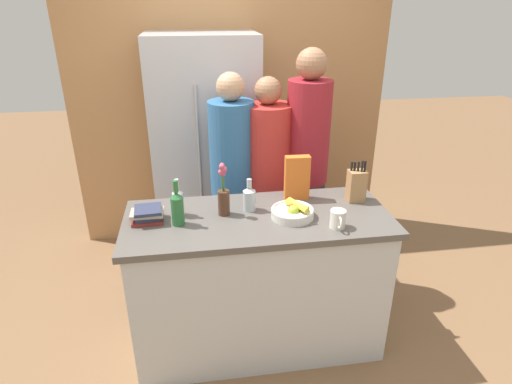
# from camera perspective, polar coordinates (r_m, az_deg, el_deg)

# --- Properties ---
(ground_plane) EXTENTS (14.00, 14.00, 0.00)m
(ground_plane) POSITION_cam_1_polar(r_m,az_deg,el_deg) (3.09, 0.25, -18.81)
(ground_plane) COLOR brown
(kitchen_island) EXTENTS (1.58, 0.67, 0.93)m
(kitchen_island) POSITION_cam_1_polar(r_m,az_deg,el_deg) (2.79, 0.27, -11.76)
(kitchen_island) COLOR silver
(kitchen_island) RESTS_ON ground_plane
(back_wall_wood) EXTENTS (2.78, 0.12, 2.60)m
(back_wall_wood) POSITION_cam_1_polar(r_m,az_deg,el_deg) (3.90, -3.39, 12.35)
(back_wall_wood) COLOR #AD7A4C
(back_wall_wood) RESTS_ON ground_plane
(refrigerator) EXTENTS (0.86, 0.63, 1.88)m
(refrigerator) POSITION_cam_1_polar(r_m,az_deg,el_deg) (3.64, -6.65, 5.42)
(refrigerator) COLOR #B7B7BC
(refrigerator) RESTS_ON ground_plane
(fruit_bowl) EXTENTS (0.25, 0.25, 0.10)m
(fruit_bowl) POSITION_cam_1_polar(r_m,az_deg,el_deg) (2.52, 4.96, -2.61)
(fruit_bowl) COLOR silver
(fruit_bowl) RESTS_ON kitchen_island
(knife_block) EXTENTS (0.11, 0.09, 0.27)m
(knife_block) POSITION_cam_1_polar(r_m,az_deg,el_deg) (2.77, 13.23, 0.90)
(knife_block) COLOR #A87A4C
(knife_block) RESTS_ON kitchen_island
(flower_vase) EXTENTS (0.07, 0.07, 0.33)m
(flower_vase) POSITION_cam_1_polar(r_m,az_deg,el_deg) (2.51, -4.35, -0.41)
(flower_vase) COLOR #4C2D1E
(flower_vase) RESTS_ON kitchen_island
(cereal_box) EXTENTS (0.16, 0.07, 0.29)m
(cereal_box) POSITION_cam_1_polar(r_m,az_deg,el_deg) (2.71, 5.49, 1.89)
(cereal_box) COLOR orange
(cereal_box) RESTS_ON kitchen_island
(coffee_mug) EXTENTS (0.09, 0.13, 0.10)m
(coffee_mug) POSITION_cam_1_polar(r_m,az_deg,el_deg) (2.44, 10.87, -3.57)
(coffee_mug) COLOR silver
(coffee_mug) RESTS_ON kitchen_island
(book_stack) EXTENTS (0.19, 0.16, 0.09)m
(book_stack) POSITION_cam_1_polar(r_m,az_deg,el_deg) (2.54, -14.19, -2.96)
(book_stack) COLOR maroon
(book_stack) RESTS_ON kitchen_island
(bottle_oil) EXTENTS (0.07, 0.07, 0.23)m
(bottle_oil) POSITION_cam_1_polar(r_m,az_deg,el_deg) (2.55, -10.35, -1.22)
(bottle_oil) COLOR #B2BCC1
(bottle_oil) RESTS_ON kitchen_island
(bottle_vinegar) EXTENTS (0.07, 0.07, 0.27)m
(bottle_vinegar) POSITION_cam_1_polar(r_m,az_deg,el_deg) (2.44, -10.45, -2.05)
(bottle_vinegar) COLOR #286633
(bottle_vinegar) RESTS_ON kitchen_island
(bottle_wine) EXTENTS (0.08, 0.08, 0.20)m
(bottle_wine) POSITION_cam_1_polar(r_m,az_deg,el_deg) (2.58, -0.90, -0.80)
(bottle_wine) COLOR #B2BCC1
(bottle_wine) RESTS_ON kitchen_island
(person_at_sink) EXTENTS (0.32, 0.32, 1.67)m
(person_at_sink) POSITION_cam_1_polar(r_m,az_deg,el_deg) (3.13, -3.16, 2.44)
(person_at_sink) COLOR #383842
(person_at_sink) RESTS_ON ground_plane
(person_in_blue) EXTENTS (0.36, 0.36, 1.64)m
(person_in_blue) POSITION_cam_1_polar(r_m,az_deg,el_deg) (3.18, 1.48, 2.24)
(person_in_blue) COLOR #383842
(person_in_blue) RESTS_ON ground_plane
(person_in_red_tee) EXTENTS (0.31, 0.31, 1.82)m
(person_in_red_tee) POSITION_cam_1_polar(r_m,az_deg,el_deg) (3.15, 6.79, 4.36)
(person_in_red_tee) COLOR #383842
(person_in_red_tee) RESTS_ON ground_plane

